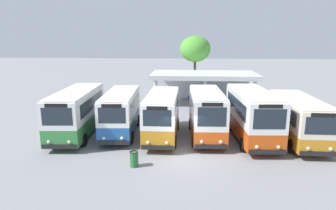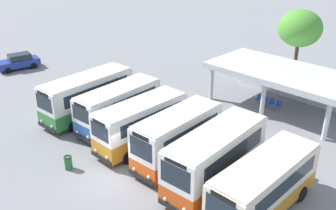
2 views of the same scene
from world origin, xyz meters
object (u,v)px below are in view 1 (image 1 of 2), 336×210
object	(u,v)px
waiting_chair_fourth_seat	(206,99)
city_bus_far_end_green	(298,118)
litter_bin_apron	(134,159)
city_bus_second_in_row	(121,111)
waiting_chair_second_from_end	(195,99)
city_bus_middle_cream	(162,114)
waiting_chair_middle_seat	(201,99)
waiting_chair_end_by_column	(190,99)
city_bus_fifth_blue	(252,114)
city_bus_fourth_amber	(206,113)
city_bus_nearest_orange	(77,111)

from	to	relation	value
waiting_chair_fourth_seat	city_bus_far_end_green	bearing A→B (deg)	-64.15
litter_bin_apron	city_bus_far_end_green	bearing A→B (deg)	24.99
city_bus_second_in_row	waiting_chair_second_from_end	xyz separation A→B (m)	(5.87, 10.93, -1.25)
city_bus_middle_cream	litter_bin_apron	xyz separation A→B (m)	(-1.16, -5.11, -1.35)
waiting_chair_second_from_end	waiting_chair_middle_seat	bearing A→B (deg)	4.84
city_bus_far_end_green	waiting_chair_second_from_end	distance (m)	13.64
city_bus_far_end_green	waiting_chair_end_by_column	distance (m)	14.02
city_bus_second_in_row	waiting_chair_fourth_seat	distance (m)	13.16
city_bus_fifth_blue	litter_bin_apron	size ratio (longest dim) A/B	8.27
city_bus_fourth_amber	city_bus_fifth_blue	xyz separation A→B (m)	(3.20, -0.26, 0.06)
waiting_chair_middle_seat	litter_bin_apron	world-z (taller)	litter_bin_apron
city_bus_fourth_amber	city_bus_far_end_green	bearing A→B (deg)	-2.53
city_bus_fourth_amber	waiting_chair_middle_seat	size ratio (longest dim) A/B	7.67
city_bus_fifth_blue	waiting_chair_fourth_seat	distance (m)	12.10
city_bus_middle_cream	city_bus_fifth_blue	xyz separation A→B (m)	(6.39, -0.08, 0.15)
litter_bin_apron	city_bus_fifth_blue	bearing A→B (deg)	33.67
waiting_chair_second_from_end	city_bus_nearest_orange	bearing A→B (deg)	-128.34
waiting_chair_end_by_column	city_bus_far_end_green	bearing A→B (deg)	-57.40
city_bus_far_end_green	waiting_chair_fourth_seat	xyz separation A→B (m)	(-5.71, 11.77, -1.20)
city_bus_fifth_blue	city_bus_far_end_green	xyz separation A→B (m)	(3.20, -0.02, -0.23)
city_bus_far_end_green	city_bus_second_in_row	bearing A→B (deg)	176.63
city_bus_second_in_row	city_bus_fourth_amber	world-z (taller)	city_bus_fourth_amber
waiting_chair_second_from_end	waiting_chair_middle_seat	world-z (taller)	same
waiting_chair_fourth_seat	waiting_chair_middle_seat	bearing A→B (deg)	-176.73
city_bus_fifth_blue	waiting_chair_second_from_end	bearing A→B (deg)	107.71
city_bus_middle_cream	waiting_chair_fourth_seat	xyz separation A→B (m)	(3.88, 11.67, -1.28)
waiting_chair_end_by_column	city_bus_fourth_amber	bearing A→B (deg)	-84.36
waiting_chair_fourth_seat	city_bus_fourth_amber	bearing A→B (deg)	-93.42
city_bus_middle_cream	city_bus_fourth_amber	distance (m)	3.20
city_bus_fifth_blue	waiting_chair_second_from_end	distance (m)	12.33
city_bus_nearest_orange	litter_bin_apron	bearing A→B (deg)	-45.03
waiting_chair_middle_seat	litter_bin_apron	bearing A→B (deg)	-104.83
city_bus_middle_cream	city_bus_far_end_green	xyz separation A→B (m)	(9.59, -0.11, -0.08)
city_bus_nearest_orange	waiting_chair_middle_seat	distance (m)	15.09
city_bus_middle_cream	waiting_chair_fourth_seat	distance (m)	12.36
waiting_chair_middle_seat	city_bus_far_end_green	bearing A→B (deg)	-61.73
city_bus_middle_cream	city_bus_far_end_green	size ratio (longest dim) A/B	0.93
waiting_chair_second_from_end	city_bus_middle_cream	bearing A→B (deg)	-102.98
waiting_chair_end_by_column	waiting_chair_fourth_seat	bearing A→B (deg)	0.07
city_bus_fifth_blue	city_bus_far_end_green	size ratio (longest dim) A/B	1.00
city_bus_nearest_orange	city_bus_fourth_amber	distance (m)	9.59
waiting_chair_middle_seat	waiting_chair_second_from_end	bearing A→B (deg)	-175.16
city_bus_fourth_amber	litter_bin_apron	world-z (taller)	city_bus_fourth_amber
city_bus_middle_cream	waiting_chair_fourth_seat	size ratio (longest dim) A/B	8.07
waiting_chair_middle_seat	litter_bin_apron	xyz separation A→B (m)	(-4.43, -16.75, -0.07)
city_bus_middle_cream	city_bus_second_in_row	bearing A→B (deg)	168.54
city_bus_second_in_row	waiting_chair_end_by_column	distance (m)	12.27
waiting_chair_middle_seat	waiting_chair_fourth_seat	bearing A→B (deg)	3.27
city_bus_middle_cream	litter_bin_apron	size ratio (longest dim) A/B	7.71
city_bus_middle_cream	city_bus_fifth_blue	world-z (taller)	city_bus_fifth_blue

